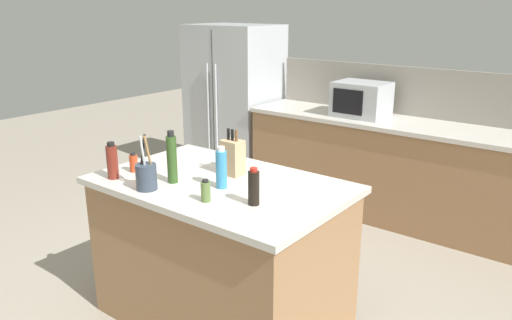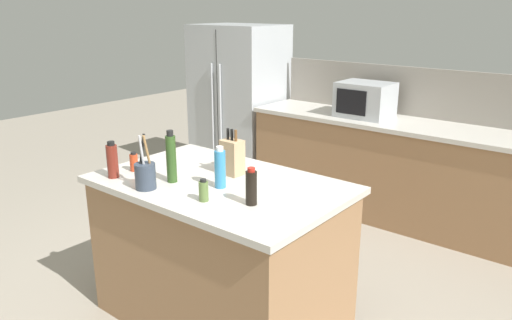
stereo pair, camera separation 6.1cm
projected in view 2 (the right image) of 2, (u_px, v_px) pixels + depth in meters
The scene contains 15 objects.
ground_plane at pixel (222, 316), 3.27m from camera, with size 14.00×14.00×0.00m, color gray.
back_counter_run at pixel (408, 173), 4.58m from camera, with size 3.12×0.66×0.94m.
wall_backsplash at pixel (428, 93), 4.61m from camera, with size 3.08×0.03×0.46m, color gray.
kitchen_island at pixel (221, 252), 3.13m from camera, with size 1.51×0.96×0.94m.
refrigerator at pixel (239, 103), 5.75m from camera, with size 0.97×0.75×1.75m.
microwave at pixel (365, 100), 4.68m from camera, with size 0.48×0.39×0.32m.
knife_block at pixel (232, 157), 3.08m from camera, with size 0.13×0.10×0.29m.
utensil_crock at pixel (145, 175), 2.85m from camera, with size 0.12×0.12×0.32m.
dish_soap_bottle at pixel (220, 168), 2.86m from camera, with size 0.06×0.06×0.25m.
soy_sauce_bottle at pixel (251, 187), 2.62m from camera, with size 0.06×0.06×0.20m.
spice_jar_oregano at pixel (204, 191), 2.68m from camera, with size 0.05×0.05×0.12m.
olive_oil_bottle at pixel (171, 158), 2.94m from camera, with size 0.06×0.06×0.32m.
spice_jar_paprika at pixel (134, 162), 3.16m from camera, with size 0.05×0.05×0.12m.
hot_sauce_bottle at pixel (231, 155), 3.20m from camera, with size 0.05×0.05×0.19m.
vinegar_bottle at pixel (112, 161), 3.03m from camera, with size 0.07×0.07×0.23m.
Camera 2 is at (1.94, -2.05, 1.95)m, focal length 35.00 mm.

